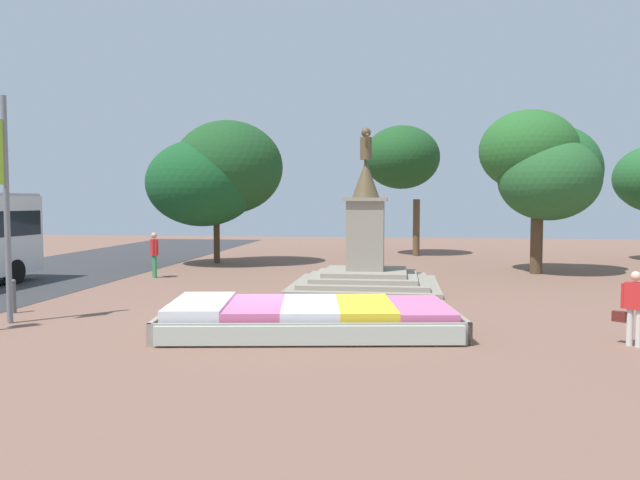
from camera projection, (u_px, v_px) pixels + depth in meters
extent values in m
plane|color=brown|center=(280.00, 318.00, 16.05)|extent=(72.20, 72.20, 0.00)
cube|color=#38281C|center=(310.00, 321.00, 14.48)|extent=(6.91, 3.89, 0.44)
cube|color=gray|center=(310.00, 335.00, 12.93)|extent=(6.71, 1.05, 0.48)
cube|color=gray|center=(310.00, 309.00, 16.03)|extent=(6.71, 1.05, 0.48)
cube|color=gray|center=(167.00, 321.00, 14.44)|extent=(0.55, 3.19, 0.48)
cube|color=gray|center=(453.00, 320.00, 14.52)|extent=(0.55, 3.19, 0.48)
cube|color=white|center=(200.00, 306.00, 14.43)|extent=(1.65, 2.95, 0.27)
cube|color=#D86699|center=(255.00, 307.00, 14.45)|extent=(1.65, 2.95, 0.21)
cube|color=white|center=(310.00, 307.00, 14.46)|extent=(1.65, 2.95, 0.21)
cube|color=yellow|center=(365.00, 307.00, 14.48)|extent=(1.65, 2.95, 0.21)
cube|color=#D86699|center=(419.00, 308.00, 14.50)|extent=(1.65, 2.95, 0.17)
cube|color=#B2BCAD|center=(310.00, 335.00, 12.88)|extent=(6.39, 1.10, 0.40)
cube|color=gray|center=(365.00, 285.00, 21.82)|extent=(5.04, 5.04, 0.15)
cube|color=gray|center=(365.00, 281.00, 21.81)|extent=(4.31, 4.31, 0.15)
cube|color=gray|center=(365.00, 276.00, 21.80)|extent=(3.57, 3.57, 0.15)
cube|color=gray|center=(365.00, 272.00, 21.79)|extent=(2.84, 2.84, 0.15)
cube|color=gray|center=(366.00, 236.00, 21.71)|extent=(1.27, 1.27, 2.40)
cube|color=gray|center=(366.00, 199.00, 21.63)|extent=(1.50, 1.50, 0.12)
cone|color=brown|center=(366.00, 179.00, 21.59)|extent=(0.95, 0.95, 1.32)
cylinder|color=brown|center=(366.00, 148.00, 21.52)|extent=(0.41, 0.41, 0.77)
sphere|color=brown|center=(366.00, 132.00, 21.49)|extent=(0.33, 0.33, 0.33)
cylinder|color=brown|center=(367.00, 143.00, 21.26)|extent=(0.17, 0.52, 0.63)
cylinder|color=slate|center=(7.00, 211.00, 15.21)|extent=(0.14, 0.14, 5.56)
cylinder|color=black|center=(14.00, 272.00, 22.53)|extent=(0.32, 0.91, 0.90)
cylinder|color=beige|center=(639.00, 328.00, 12.83)|extent=(0.13, 0.13, 0.78)
cylinder|color=beige|center=(630.00, 327.00, 12.96)|extent=(0.13, 0.13, 0.78)
cube|color=red|center=(635.00, 296.00, 12.85)|extent=(0.44, 0.40, 0.55)
cylinder|color=red|center=(623.00, 296.00, 13.02)|extent=(0.09, 0.09, 0.53)
sphere|color=beige|center=(636.00, 276.00, 12.83)|extent=(0.20, 0.20, 0.20)
cube|color=#591E19|center=(619.00, 317.00, 13.09)|extent=(0.30, 0.26, 0.22)
cylinder|color=#338C4C|center=(154.00, 266.00, 24.52)|extent=(0.13, 0.13, 0.89)
cylinder|color=#338C4C|center=(155.00, 267.00, 24.37)|extent=(0.13, 0.13, 0.89)
cube|color=red|center=(154.00, 247.00, 24.40)|extent=(0.41, 0.44, 0.63)
cylinder|color=red|center=(153.00, 248.00, 24.61)|extent=(0.09, 0.09, 0.60)
cylinder|color=red|center=(156.00, 248.00, 24.19)|extent=(0.09, 0.09, 0.60)
sphere|color=tan|center=(154.00, 235.00, 24.37)|extent=(0.23, 0.23, 0.23)
cylinder|color=#4C5156|center=(14.00, 298.00, 16.75)|extent=(0.13, 0.13, 0.81)
sphere|color=#4C5156|center=(13.00, 282.00, 16.72)|extent=(0.14, 0.14, 0.14)
cylinder|color=#4C3823|center=(536.00, 243.00, 25.79)|extent=(0.49, 0.49, 2.51)
ellipsoid|color=#275F27|center=(529.00, 150.00, 26.05)|extent=(4.06, 4.20, 3.37)
ellipsoid|color=#25592A|center=(549.00, 179.00, 25.53)|extent=(4.08, 4.28, 3.39)
ellipsoid|color=#235B2C|center=(555.00, 170.00, 26.40)|extent=(3.87, 3.37, 3.79)
cylinder|color=#4C3823|center=(217.00, 241.00, 30.31)|extent=(0.30, 0.30, 2.11)
ellipsoid|color=#174D23|center=(202.00, 183.00, 29.13)|extent=(5.27, 4.84, 4.07)
ellipsoid|color=#1C4920|center=(228.00, 167.00, 29.55)|extent=(5.18, 5.19, 4.41)
cylinder|color=brown|center=(416.00, 228.00, 34.17)|extent=(0.38, 0.38, 3.11)
ellipsoid|color=#1D4A20|center=(402.00, 157.00, 34.47)|extent=(4.20, 4.58, 3.49)
ellipsoid|color=#1C4825|center=(400.00, 158.00, 34.39)|extent=(3.57, 3.23, 3.27)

